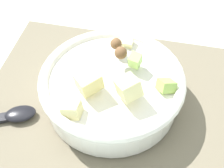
{
  "coord_description": "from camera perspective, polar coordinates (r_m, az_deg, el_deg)",
  "views": [
    {
      "loc": [
        0.07,
        -0.39,
        0.5
      ],
      "look_at": [
        -0.01,
        -0.01,
        0.06
      ],
      "focal_mm": 53.77,
      "sensor_mm": 36.0,
      "label": 1
    }
  ],
  "objects": [
    {
      "name": "placemat",
      "position": [
        0.64,
        1.54,
        -2.47
      ],
      "size": [
        0.52,
        0.37,
        0.01
      ],
      "primitive_type": "cube",
      "color": "#756B56",
      "rests_on": "ground_plane"
    },
    {
      "name": "salad_bowl",
      "position": [
        0.6,
        0.01,
        -0.6
      ],
      "size": [
        0.26,
        0.26,
        0.11
      ],
      "color": "white",
      "rests_on": "placemat"
    },
    {
      "name": "ground_plane",
      "position": [
        0.64,
        1.54,
        -2.64
      ],
      "size": [
        2.4,
        2.4,
        0.0
      ],
      "primitive_type": "plane",
      "color": "silver"
    }
  ]
}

